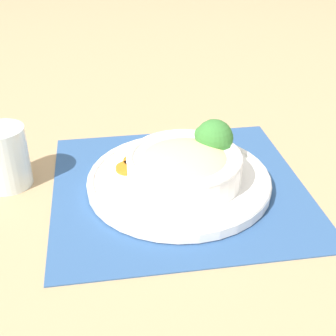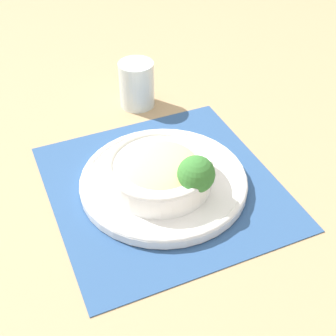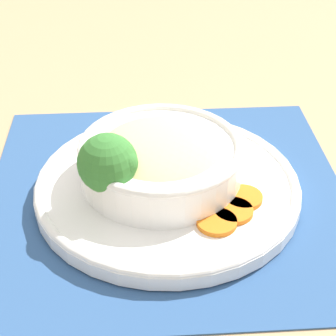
# 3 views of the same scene
# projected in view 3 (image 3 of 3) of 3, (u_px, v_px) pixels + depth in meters

# --- Properties ---
(ground_plane) EXTENTS (4.00, 4.00, 0.00)m
(ground_plane) POSITION_uv_depth(u_px,v_px,m) (167.00, 196.00, 0.66)
(ground_plane) COLOR tan
(placemat) EXTENTS (0.42, 0.41, 0.00)m
(placemat) POSITION_uv_depth(u_px,v_px,m) (167.00, 195.00, 0.66)
(placemat) COLOR #2D5184
(placemat) RESTS_ON ground_plane
(plate) EXTENTS (0.30, 0.30, 0.02)m
(plate) POSITION_uv_depth(u_px,v_px,m) (167.00, 185.00, 0.65)
(plate) COLOR white
(plate) RESTS_ON placemat
(bowl) EXTENTS (0.19, 0.19, 0.06)m
(bowl) POSITION_uv_depth(u_px,v_px,m) (161.00, 157.00, 0.64)
(bowl) COLOR white
(bowl) RESTS_ON plate
(broccoli_floret) EXTENTS (0.06, 0.06, 0.08)m
(broccoli_floret) POSITION_uv_depth(u_px,v_px,m) (108.00, 164.00, 0.59)
(broccoli_floret) COLOR #759E51
(broccoli_floret) RESTS_ON plate
(carrot_slice_near) EXTENTS (0.04, 0.04, 0.01)m
(carrot_slice_near) POSITION_uv_depth(u_px,v_px,m) (217.00, 222.00, 0.58)
(carrot_slice_near) COLOR orange
(carrot_slice_near) RESTS_ON plate
(carrot_slice_middle) EXTENTS (0.04, 0.04, 0.01)m
(carrot_slice_middle) POSITION_uv_depth(u_px,v_px,m) (233.00, 211.00, 0.60)
(carrot_slice_middle) COLOR orange
(carrot_slice_middle) RESTS_ON plate
(carrot_slice_far) EXTENTS (0.04, 0.04, 0.01)m
(carrot_slice_far) POSITION_uv_depth(u_px,v_px,m) (243.00, 198.00, 0.62)
(carrot_slice_far) COLOR orange
(carrot_slice_far) RESTS_ON plate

